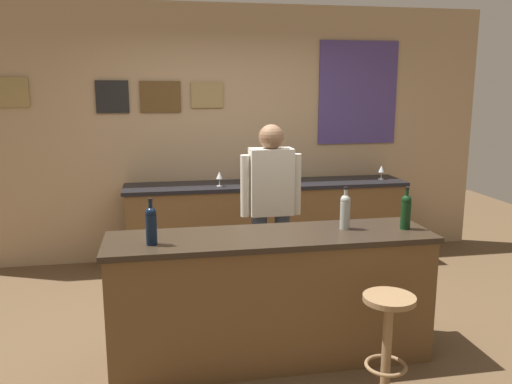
# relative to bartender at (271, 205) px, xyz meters

# --- Properties ---
(ground_plane) EXTENTS (10.00, 10.00, 0.00)m
(ground_plane) POSITION_rel_bartender_xyz_m (-0.18, -0.42, -0.94)
(ground_plane) COLOR brown
(back_wall) EXTENTS (6.00, 0.09, 2.80)m
(back_wall) POSITION_rel_bartender_xyz_m (-0.16, 1.61, 0.48)
(back_wall) COLOR tan
(back_wall) RESTS_ON ground_plane
(bar_counter) EXTENTS (2.27, 0.60, 0.92)m
(bar_counter) POSITION_rel_bartender_xyz_m (-0.18, -0.82, -0.47)
(bar_counter) COLOR brown
(bar_counter) RESTS_ON ground_plane
(side_counter) EXTENTS (3.05, 0.56, 0.90)m
(side_counter) POSITION_rel_bartender_xyz_m (0.22, 1.23, -0.48)
(side_counter) COLOR brown
(side_counter) RESTS_ON ground_plane
(bartender) EXTENTS (0.52, 0.21, 1.62)m
(bartender) POSITION_rel_bartender_xyz_m (0.00, 0.00, 0.00)
(bartender) COLOR #384766
(bartender) RESTS_ON ground_plane
(bar_stool) EXTENTS (0.32, 0.32, 0.68)m
(bar_stool) POSITION_rel_bartender_xyz_m (0.42, -1.45, -0.48)
(bar_stool) COLOR olive
(bar_stool) RESTS_ON ground_plane
(wine_bottle_a) EXTENTS (0.07, 0.07, 0.31)m
(wine_bottle_a) POSITION_rel_bartender_xyz_m (-0.99, -0.91, 0.12)
(wine_bottle_a) COLOR black
(wine_bottle_a) RESTS_ON bar_counter
(wine_bottle_b) EXTENTS (0.07, 0.07, 0.31)m
(wine_bottle_b) POSITION_rel_bartender_xyz_m (0.38, -0.77, 0.12)
(wine_bottle_b) COLOR #999E99
(wine_bottle_b) RESTS_ON bar_counter
(wine_bottle_c) EXTENTS (0.07, 0.07, 0.31)m
(wine_bottle_c) POSITION_rel_bartender_xyz_m (0.80, -0.85, 0.12)
(wine_bottle_c) COLOR black
(wine_bottle_c) RESTS_ON bar_counter
(wine_glass_a) EXTENTS (0.07, 0.07, 0.16)m
(wine_glass_a) POSITION_rel_bartender_xyz_m (-0.30, 1.13, 0.07)
(wine_glass_a) COLOR silver
(wine_glass_a) RESTS_ON side_counter
(wine_glass_b) EXTENTS (0.07, 0.07, 0.16)m
(wine_glass_b) POSITION_rel_bartender_xyz_m (-0.03, 1.22, 0.07)
(wine_glass_b) COLOR silver
(wine_glass_b) RESTS_ON side_counter
(wine_glass_c) EXTENTS (0.07, 0.07, 0.16)m
(wine_glass_c) POSITION_rel_bartender_xyz_m (1.53, 1.21, 0.07)
(wine_glass_c) COLOR silver
(wine_glass_c) RESTS_ON side_counter
(coffee_mug) EXTENTS (0.13, 0.08, 0.09)m
(coffee_mug) POSITION_rel_bartender_xyz_m (0.48, 1.24, 0.01)
(coffee_mug) COLOR #338C4C
(coffee_mug) RESTS_ON side_counter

